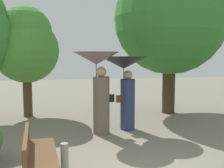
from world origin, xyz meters
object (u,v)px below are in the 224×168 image
Objects in this scene: tree_near_left at (26,45)px; tree_near_right at (170,10)px; park_bench at (37,152)px; person_right at (125,74)px; person_left at (98,76)px; path_marker_post at (65,166)px.

tree_near_right is at bearing -5.56° from tree_near_left.
tree_near_right reaches higher than park_bench.
person_right is 3.63m from park_bench.
tree_near_right is (4.89, -0.48, 1.23)m from tree_near_left.
person_right is at bearing -139.76° from tree_near_right.
person_right is (0.77, 0.26, 0.03)m from person_left.
tree_near_left is at bearing 47.34° from person_right.
person_right is 3.45m from tree_near_right.
person_left reaches higher than park_bench.
person_left is 3.00m from park_bench.
park_bench is at bearing -133.30° from tree_near_right.
tree_near_right is at bearing -47.61° from park_bench.
park_bench reaches higher than path_marker_post.
tree_near_right is (2.09, 1.77, 2.10)m from person_right.
person_left is at bearing -51.04° from tree_near_left.
tree_near_right reaches higher than tree_near_left.
person_right is at bearing -75.32° from person_left.
tree_near_right is (2.86, 2.03, 2.13)m from person_left.
tree_near_left is at bearing 3.11° from park_bench.
person_left is at bearing 104.68° from person_right.
path_marker_post is (-0.95, -2.72, -1.15)m from person_left.
person_left reaches higher than path_marker_post.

